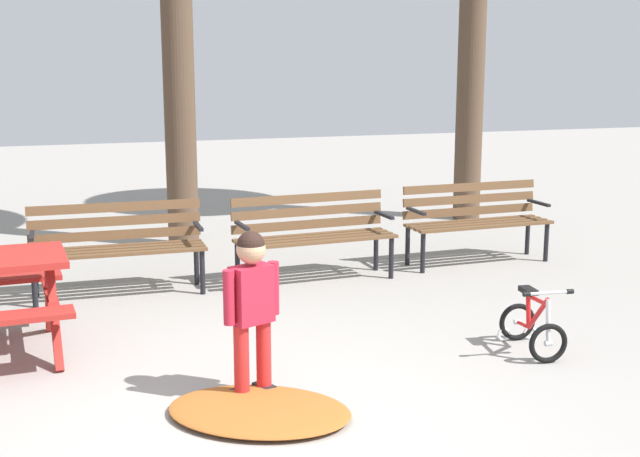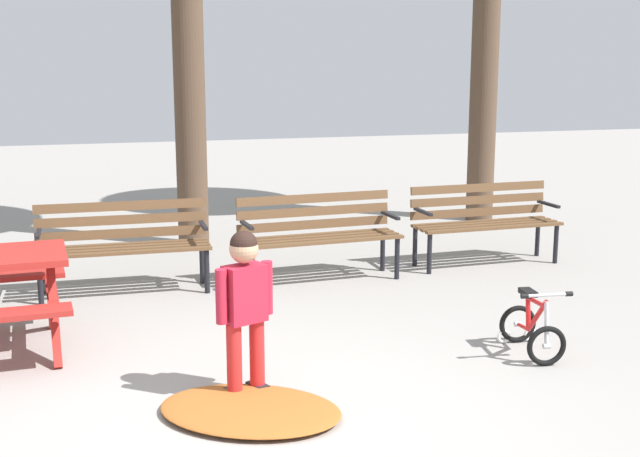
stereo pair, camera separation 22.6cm
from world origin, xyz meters
TOP-DOWN VIEW (x-y plane):
  - ground at (0.00, 0.00)m, footprint 36.00×36.00m
  - park_bench_left at (-0.42, 3.28)m, footprint 1.61×0.50m
  - park_bench_right at (1.47, 3.20)m, footprint 1.62×0.54m
  - park_bench_far_right at (3.38, 3.36)m, footprint 1.61×0.50m
  - child_standing at (0.18, 0.47)m, footprint 0.40×0.25m
  - kids_bicycle at (2.40, 0.66)m, footprint 0.42×0.59m
  - leaf_pile at (0.14, 0.16)m, footprint 1.41×1.30m

SIDE VIEW (x-z plane):
  - ground at x=0.00m, z-range 0.00..0.00m
  - leaf_pile at x=0.14m, z-range 0.00..0.07m
  - kids_bicycle at x=2.40m, z-range -0.07..0.47m
  - park_bench_left at x=-0.42m, z-range 0.08..0.94m
  - park_bench_right at x=1.47m, z-range 0.08..0.94m
  - park_bench_far_right at x=3.38m, z-range 0.08..0.94m
  - child_standing at x=0.18m, z-range 0.10..1.21m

